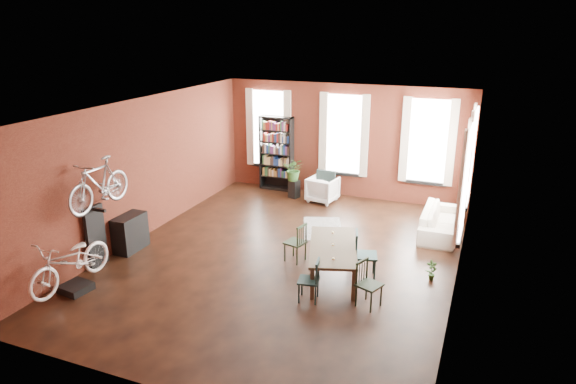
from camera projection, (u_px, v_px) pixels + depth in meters
The scene contains 19 objects.
room at pixel (306, 155), 10.78m from camera, with size 9.00×9.04×3.22m.
dining_table at pixel (333, 261), 10.06m from camera, with size 0.88×1.94×0.66m, color #4B3E2D.
dining_chair_a at pixel (309, 280), 9.18m from camera, with size 0.37×0.37×0.79m, color #173333.
dining_chair_b at pixel (295, 242), 10.71m from camera, with size 0.39×0.39×0.84m, color #1E301C.
dining_chair_c at pixel (369, 285), 8.97m from camera, with size 0.39×0.39×0.84m, color black.
dining_chair_d at pixel (366, 255), 9.98m from camera, with size 0.44×0.44×0.95m, color #1A3939.
bookshelf at pixel (277, 153), 15.15m from camera, with size 1.00×0.32×2.20m, color black.
white_armchair at pixel (323, 188), 14.31m from camera, with size 0.75×0.70×0.77m, color silver.
cream_sofa at pixel (441, 217), 12.12m from camera, with size 2.08×0.61×0.81m, color beige.
striped_rug at pixel (323, 228), 12.52m from camera, with size 0.92×1.47×0.01m, color black.
bike_trainer at pixel (76, 288), 9.58m from camera, with size 0.49×0.49×0.14m, color black.
bike_wall_rack at pixel (96, 236), 10.41m from camera, with size 0.16×0.60×1.30m, color black.
console_table at pixel (130, 233), 11.24m from camera, with size 0.40×0.80×0.80m, color black.
plant_stand at pixel (294, 189), 14.65m from camera, with size 0.26×0.26×0.51m, color black.
plant_by_sofa at pixel (460, 213), 13.17m from camera, with size 0.31×0.57×0.25m, color #305421.
plant_small at pixel (431, 276), 10.00m from camera, with size 0.21×0.41×0.15m, color #336126.
bicycle_floor at pixel (67, 239), 9.24m from camera, with size 0.64×0.97×1.84m, color white.
bicycle_hung at pixel (97, 167), 9.86m from camera, with size 0.47×1.00×1.66m, color #A5A8AD.
plant_on_stand at pixel (294, 172), 14.48m from camera, with size 0.59×0.65×0.51m, color #326327.
Camera 1 is at (3.80, -9.25, 4.79)m, focal length 32.00 mm.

